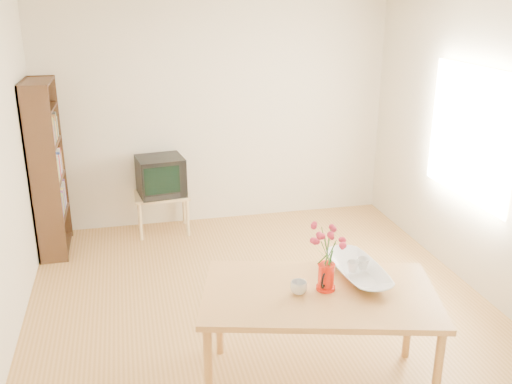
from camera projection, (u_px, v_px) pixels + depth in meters
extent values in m
plane|color=#A4733A|center=(264.00, 313.00, 4.90)|extent=(4.50, 4.50, 0.00)
plane|color=beige|center=(217.00, 112.00, 6.53)|extent=(4.00, 0.00, 4.00)
plane|color=beige|center=(393.00, 321.00, 2.40)|extent=(4.00, 0.00, 4.00)
plane|color=beige|center=(490.00, 153.00, 4.89)|extent=(0.00, 4.50, 4.50)
plane|color=white|center=(470.00, 134.00, 5.13)|extent=(0.00, 1.30, 1.30)
cube|color=#BA7E3F|center=(320.00, 294.00, 3.74)|extent=(1.70, 1.23, 0.04)
cylinder|color=#BA7E3F|center=(209.00, 376.00, 3.53)|extent=(0.06, 0.06, 0.71)
cylinder|color=#BA7E3F|center=(437.00, 381.00, 3.50)|extent=(0.06, 0.06, 0.71)
cylinder|color=#BA7E3F|center=(219.00, 312.00, 4.24)|extent=(0.06, 0.06, 0.71)
cylinder|color=#BA7E3F|center=(409.00, 315.00, 4.20)|extent=(0.06, 0.06, 0.71)
cube|color=tan|center=(162.00, 195.00, 6.41)|extent=(0.60, 0.45, 0.03)
cylinder|color=tan|center=(140.00, 222.00, 6.26)|extent=(0.04, 0.04, 0.43)
cylinder|color=tan|center=(188.00, 218.00, 6.37)|extent=(0.04, 0.04, 0.43)
cylinder|color=tan|center=(139.00, 210.00, 6.60)|extent=(0.04, 0.04, 0.43)
cylinder|color=tan|center=(184.00, 207.00, 6.71)|extent=(0.04, 0.04, 0.43)
cube|color=black|center=(43.00, 179.00, 5.50)|extent=(0.28, 0.02, 1.80)
cube|color=black|center=(51.00, 160.00, 6.12)|extent=(0.28, 0.03, 1.80)
cube|color=black|center=(34.00, 170.00, 5.78)|extent=(0.02, 0.70, 1.80)
cube|color=black|center=(57.00, 246.00, 6.10)|extent=(0.27, 0.65, 0.02)
cube|color=black|center=(53.00, 214.00, 5.98)|extent=(0.27, 0.65, 0.02)
cube|color=black|center=(49.00, 180.00, 5.85)|extent=(0.27, 0.65, 0.02)
cube|color=black|center=(44.00, 144.00, 5.72)|extent=(0.27, 0.65, 0.02)
cube|color=black|center=(40.00, 109.00, 5.60)|extent=(0.27, 0.65, 0.02)
cube|color=black|center=(36.00, 82.00, 5.52)|extent=(0.27, 0.65, 0.02)
cylinder|color=red|center=(326.00, 277.00, 3.74)|extent=(0.11, 0.11, 0.18)
cylinder|color=red|center=(326.00, 288.00, 3.76)|extent=(0.13, 0.13, 0.02)
cylinder|color=red|center=(327.00, 265.00, 3.71)|extent=(0.11, 0.11, 0.01)
cone|color=red|center=(332.00, 270.00, 3.68)|extent=(0.07, 0.08, 0.06)
torus|color=black|center=(318.00, 273.00, 3.78)|extent=(0.07, 0.09, 0.10)
imported|color=white|center=(299.00, 288.00, 3.70)|extent=(0.14, 0.14, 0.09)
imported|color=white|center=(359.00, 247.00, 3.88)|extent=(0.47, 0.47, 0.43)
imported|color=white|center=(354.00, 253.00, 3.89)|extent=(0.08, 0.08, 0.07)
imported|color=white|center=(364.00, 251.00, 3.92)|extent=(0.08, 0.08, 0.07)
cube|color=black|center=(161.00, 176.00, 6.33)|extent=(0.55, 0.51, 0.43)
cube|color=black|center=(160.00, 172.00, 6.40)|extent=(0.37, 0.29, 0.30)
cube|color=black|center=(162.00, 180.00, 6.11)|extent=(0.38, 0.06, 0.30)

